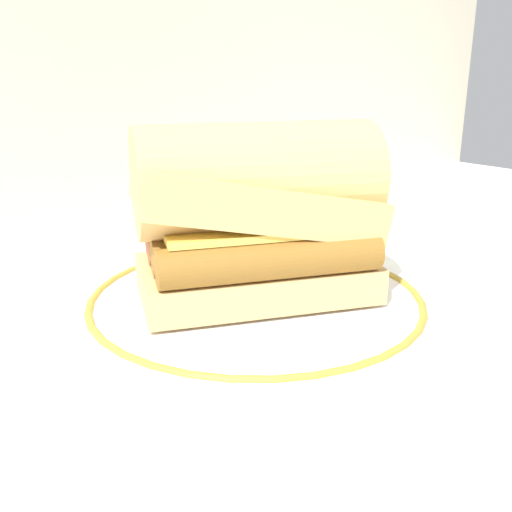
% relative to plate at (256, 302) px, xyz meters
% --- Properties ---
extents(ground_plane, '(1.50, 1.50, 0.00)m').
position_rel_plate_xyz_m(ground_plane, '(0.02, 0.02, -0.01)').
color(ground_plane, white).
extents(plate, '(0.27, 0.27, 0.01)m').
position_rel_plate_xyz_m(plate, '(0.00, 0.00, 0.00)').
color(plate, white).
rests_on(plate, ground_plane).
extents(sausage_sandwich, '(0.20, 0.16, 0.13)m').
position_rel_plate_xyz_m(sausage_sandwich, '(0.00, 0.00, 0.07)').
color(sausage_sandwich, '#DEB16D').
rests_on(sausage_sandwich, plate).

